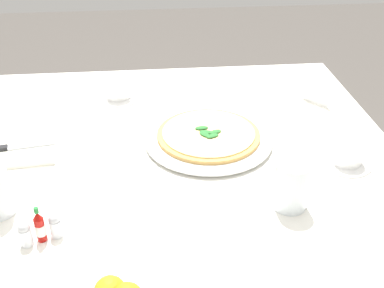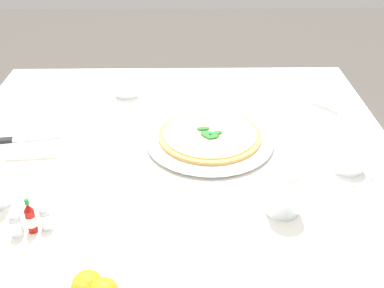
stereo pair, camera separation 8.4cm
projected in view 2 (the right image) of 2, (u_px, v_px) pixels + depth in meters
The scene contains 12 objects.
dining_table at pixel (174, 197), 1.26m from camera, with size 1.19×1.19×0.75m.
pizza_plate at pixel (210, 139), 1.26m from camera, with size 0.34×0.34×0.02m.
pizza at pixel (210, 135), 1.25m from camera, with size 0.28×0.28×0.02m.
coffee_cup_center_back at pixel (127, 88), 1.49m from camera, with size 0.13×0.13×0.07m.
coffee_cup_near_left at pixel (348, 161), 1.14m from camera, with size 0.13×0.13×0.06m.
water_glass_back_corner at pixel (284, 192), 0.99m from camera, with size 0.08×0.08×0.11m.
napkin_folded at pixel (18, 144), 1.24m from camera, with size 0.23×0.15×0.02m.
dinner_knife at pixel (18, 139), 1.23m from camera, with size 0.20×0.05×0.01m.
hot_sauce_bottle at pixel (31, 218), 0.95m from camera, with size 0.02×0.02×0.08m.
salt_shaker at pixel (46, 218), 0.96m from camera, with size 0.03×0.03×0.06m.
pepper_shaker at pixel (16, 225), 0.94m from camera, with size 0.03×0.03×0.06m.
menu_card at pixel (326, 99), 1.42m from camera, with size 0.06×0.07×0.06m.
Camera 2 is at (0.03, -0.99, 1.41)m, focal length 43.57 mm.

